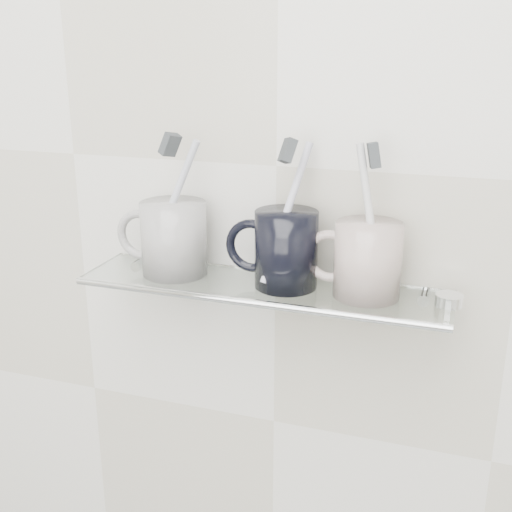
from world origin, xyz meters
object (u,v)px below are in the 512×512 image
at_px(mug_left, 174,238).
at_px(mug_center, 286,249).
at_px(shelf_glass, 262,287).
at_px(mug_right, 368,260).

bearing_deg(mug_left, mug_center, 21.49).
height_order(shelf_glass, mug_left, mug_left).
relative_size(mug_center, mug_right, 1.06).
relative_size(shelf_glass, mug_right, 5.18).
bearing_deg(mug_center, mug_left, 176.41).
xyz_separation_m(shelf_glass, mug_center, (0.03, 0.00, 0.06)).
xyz_separation_m(mug_center, mug_right, (0.11, 0.00, -0.00)).
relative_size(mug_left, mug_right, 1.06).
relative_size(mug_left, mug_center, 1.00).
relative_size(shelf_glass, mug_center, 4.87).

